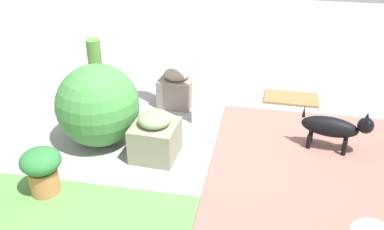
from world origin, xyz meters
The scene contains 10 objects.
ground_plane centered at (0.00, 0.00, 0.00)m, with size 12.00×12.00×0.00m, color #A79BA1.
brick_path centered at (-0.91, 0.51, 0.01)m, with size 1.80×2.40×0.02m, color #905F55.
porch_pillar centered at (0.24, -0.30, 1.04)m, with size 0.14×0.14×2.08m, color white.
stone_planter_nearest centered at (0.57, -0.66, 0.21)m, with size 0.43×0.42×0.45m.
stone_planter_mid centered at (0.54, 0.46, 0.22)m, with size 0.45×0.46×0.48m.
round_shrub centered at (1.16, 0.30, 0.41)m, with size 0.83×0.83×0.83m, color #41843E.
terracotta_pot_tall centered at (1.58, -0.71, 0.26)m, with size 0.30×0.30×0.72m.
terracotta_pot_broad centered at (1.33, 1.18, 0.25)m, with size 0.35×0.35×0.43m.
dog centered at (-1.15, 0.04, 0.27)m, with size 0.67×0.28×0.46m.
doormat centered at (-0.77, -1.04, 0.01)m, with size 0.65×0.37×0.03m, color olive.
Camera 1 is at (-0.48, 3.95, 2.43)m, focal length 41.59 mm.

